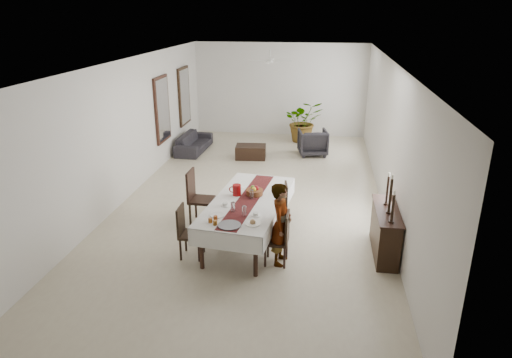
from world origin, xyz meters
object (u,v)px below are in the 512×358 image
at_px(dining_table_top, 248,202).
at_px(woman, 281,224).
at_px(red_pitcher, 237,190).
at_px(sideboard_body, 385,232).
at_px(sofa, 194,142).

height_order(dining_table_top, woman, woman).
distance_m(red_pitcher, woman, 1.39).
distance_m(woman, sideboard_body, 1.98).
bearing_deg(sideboard_body, red_pitcher, 172.50).
bearing_deg(woman, red_pitcher, 51.18).
bearing_deg(woman, sofa, 34.38).
bearing_deg(sideboard_body, woman, -162.03).
relative_size(red_pitcher, sideboard_body, 0.16).
relative_size(dining_table_top, woman, 1.75).
distance_m(sideboard_body, sofa, 7.84).
bearing_deg(dining_table_top, sideboard_body, 2.38).
xyz_separation_m(dining_table_top, red_pitcher, (-0.25, 0.19, 0.15)).
bearing_deg(sofa, woman, -150.01).
relative_size(red_pitcher, sofa, 0.12).
height_order(red_pitcher, woman, woman).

